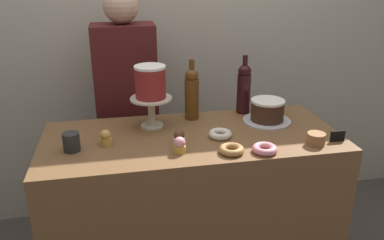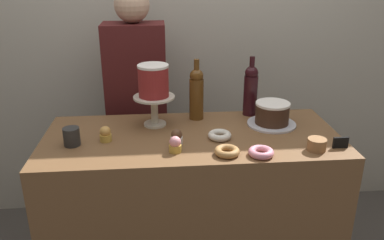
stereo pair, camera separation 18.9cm
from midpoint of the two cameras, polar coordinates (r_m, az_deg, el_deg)
name	(u,v)px [view 1 (the left image)]	position (r m, az deg, el deg)	size (l,w,h in m)	color
back_wall	(166,31)	(2.68, -5.87, 12.65)	(6.00, 0.05, 2.60)	#BCB7A8
display_counter	(192,215)	(2.16, -2.59, -13.69)	(1.44, 0.63, 0.93)	brown
cake_stand_pedestal	(151,107)	(2.01, -8.59, 1.80)	(0.21, 0.21, 0.16)	beige
white_layer_cake	(150,82)	(1.97, -8.81, 5.43)	(0.16, 0.16, 0.16)	maroon
silver_serving_platter	(267,121)	(2.11, 8.24, -0.16)	(0.25, 0.25, 0.01)	silver
chocolate_round_cake	(267,110)	(2.09, 8.33, 1.40)	(0.18, 0.18, 0.11)	#3D2619
wine_bottle_amber	(192,93)	(2.09, -2.63, 3.90)	(0.08, 0.08, 0.33)	#5B3814
wine_bottle_dark_red	(244,88)	(2.18, 5.05, 4.64)	(0.08, 0.08, 0.33)	black
cupcake_caramel	(106,138)	(1.87, -15.24, -2.58)	(0.06, 0.06, 0.07)	gold
cupcake_chocolate	(179,138)	(1.82, -4.88, -2.64)	(0.06, 0.06, 0.07)	white
cupcake_strawberry	(180,145)	(1.74, -4.91, -3.74)	(0.06, 0.06, 0.07)	gold
donut_sugar	(220,134)	(1.90, 1.25, -2.11)	(0.11, 0.11, 0.03)	silver
donut_maple	(232,150)	(1.74, 2.66, -4.37)	(0.11, 0.11, 0.03)	#B27F47
donut_pink	(265,149)	(1.76, 7.47, -4.23)	(0.11, 0.11, 0.03)	pink
cookie_stack	(316,139)	(1.88, 14.78, -2.72)	(0.08, 0.08, 0.05)	olive
price_sign_chalkboard	(338,136)	(1.94, 17.73, -2.28)	(0.07, 0.01, 0.05)	black
coffee_cup_ceramic	(71,142)	(1.86, -19.88, -3.07)	(0.08, 0.08, 0.08)	#282828
barista_figure	(128,117)	(2.45, -11.43, 0.32)	(0.36, 0.22, 1.60)	black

